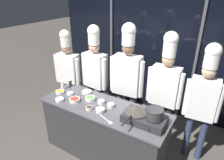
{
  "coord_description": "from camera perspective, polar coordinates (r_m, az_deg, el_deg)",
  "views": [
    {
      "loc": [
        1.45,
        -2.11,
        2.58
      ],
      "look_at": [
        0.0,
        0.25,
        1.28
      ],
      "focal_mm": 32.0,
      "sensor_mm": 36.0,
      "label": 1
    }
  ],
  "objects": [
    {
      "name": "ground_plane",
      "position": [
        3.64,
        -2.19,
        -20.01
      ],
      "size": [
        24.0,
        24.0,
        0.0
      ],
      "primitive_type": "plane",
      "color": "#47423D"
    },
    {
      "name": "window_wall_back",
      "position": [
        4.35,
        10.88,
        8.36
      ],
      "size": [
        4.4,
        0.09,
        2.7
      ],
      "color": "black",
      "rests_on": "ground_plane"
    },
    {
      "name": "demo_counter",
      "position": [
        3.32,
        -2.33,
        -14.37
      ],
      "size": [
        2.03,
        0.7,
        0.93
      ],
      "color": "#2D2D30",
      "rests_on": "ground_plane"
    },
    {
      "name": "portable_stove",
      "position": [
        2.74,
        9.25,
        -10.87
      ],
      "size": [
        0.57,
        0.34,
        0.12
      ],
      "color": "#28282B",
      "rests_on": "demo_counter"
    },
    {
      "name": "frying_pan",
      "position": [
        2.73,
        6.76,
        -8.77
      ],
      "size": [
        0.32,
        0.55,
        0.04
      ],
      "color": "#38332D",
      "rests_on": "portable_stove"
    },
    {
      "name": "stock_pot",
      "position": [
        2.62,
        12.11,
        -9.28
      ],
      "size": [
        0.25,
        0.22,
        0.14
      ],
      "color": "#333335",
      "rests_on": "portable_stove"
    },
    {
      "name": "squeeze_bottle_clear",
      "position": [
        3.61,
        -13.95,
        -1.27
      ],
      "size": [
        0.06,
        0.06,
        0.19
      ],
      "color": "white",
      "rests_on": "demo_counter"
    },
    {
      "name": "squeeze_bottle_soy",
      "position": [
        3.69,
        -11.84,
        -0.75
      ],
      "size": [
        0.05,
        0.05,
        0.15
      ],
      "color": "#332319",
      "rests_on": "demo_counter"
    },
    {
      "name": "prep_bowl_onion",
      "position": [
        2.92,
        -3.39,
        -8.56
      ],
      "size": [
        0.13,
        0.13,
        0.06
      ],
      "color": "silver",
      "rests_on": "demo_counter"
    },
    {
      "name": "prep_bowl_shrimp",
      "position": [
        3.12,
        -3.08,
        -6.19
      ],
      "size": [
        0.11,
        0.11,
        0.05
      ],
      "color": "silver",
      "rests_on": "demo_counter"
    },
    {
      "name": "prep_bowl_ginger",
      "position": [
        3.44,
        -7.24,
        -3.37
      ],
      "size": [
        0.17,
        0.17,
        0.04
      ],
      "color": "silver",
      "rests_on": "demo_counter"
    },
    {
      "name": "prep_bowl_scallions",
      "position": [
        3.22,
        -6.26,
        -5.27
      ],
      "size": [
        0.16,
        0.16,
        0.05
      ],
      "color": "silver",
      "rests_on": "demo_counter"
    },
    {
      "name": "prep_bowl_chicken",
      "position": [
        3.43,
        -11.86,
        -3.74
      ],
      "size": [
        0.11,
        0.11,
        0.04
      ],
      "color": "silver",
      "rests_on": "demo_counter"
    },
    {
      "name": "prep_bowl_chili_flakes",
      "position": [
        3.22,
        -10.63,
        -5.55
      ],
      "size": [
        0.17,
        0.17,
        0.05
      ],
      "color": "silver",
      "rests_on": "demo_counter"
    },
    {
      "name": "prep_bowl_bean_sprouts",
      "position": [
        3.29,
        -14.76,
        -5.38
      ],
      "size": [
        0.14,
        0.14,
        0.04
      ],
      "color": "silver",
      "rests_on": "demo_counter"
    },
    {
      "name": "prep_bowl_soy_glaze",
      "position": [
        2.99,
        -6.53,
        -7.95
      ],
      "size": [
        0.1,
        0.1,
        0.05
      ],
      "color": "silver",
      "rests_on": "demo_counter"
    },
    {
      "name": "prep_bowl_carrots",
      "position": [
        3.52,
        -14.64,
        -3.28
      ],
      "size": [
        0.15,
        0.15,
        0.04
      ],
      "color": "silver",
      "rests_on": "demo_counter"
    },
    {
      "name": "prep_bowl_garlic",
      "position": [
        3.03,
        -0.32,
        -7.2
      ],
      "size": [
        0.11,
        0.11,
        0.06
      ],
      "color": "silver",
      "rests_on": "demo_counter"
    },
    {
      "name": "serving_spoon_slotted",
      "position": [
        2.74,
        -0.95,
        -11.74
      ],
      "size": [
        0.27,
        0.13,
        0.02
      ],
      "color": "#B2B5BA",
      "rests_on": "demo_counter"
    },
    {
      "name": "chef_head",
      "position": [
        4.21,
        -12.46,
        3.03
      ],
      "size": [
        0.6,
        0.28,
        1.84
      ],
      "rotation": [
        0.0,
        0.0,
        3.24
      ],
      "color": "#2D3856",
      "rests_on": "ground_plane"
    },
    {
      "name": "chef_sous",
      "position": [
        3.79,
        -4.91,
        2.92
      ],
      "size": [
        0.58,
        0.27,
        1.99
      ],
      "rotation": [
        0.0,
        0.0,
        3.04
      ],
      "color": "#232326",
      "rests_on": "ground_plane"
    },
    {
      "name": "chef_line",
      "position": [
        3.43,
        4.35,
        1.51
      ],
      "size": [
        0.61,
        0.28,
        2.08
      ],
      "rotation": [
        0.0,
        0.0,
        3.22
      ],
      "color": "#4C4C51",
      "rests_on": "ground_plane"
    },
    {
      "name": "chef_pastry",
      "position": [
        3.31,
        14.94,
        -1.37
      ],
      "size": [
        0.58,
        0.23,
        2.0
      ],
      "rotation": [
        0.0,
        0.0,
        3.14
      ],
      "color": "#232326",
      "rests_on": "ground_plane"
    },
    {
      "name": "chef_apprentice",
      "position": [
        3.17,
        24.64,
        -4.31
      ],
      "size": [
        0.51,
        0.23,
        1.93
      ],
      "rotation": [
        0.0,
        0.0,
        3.23
      ],
      "color": "#2D3856",
      "rests_on": "ground_plane"
    }
  ]
}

